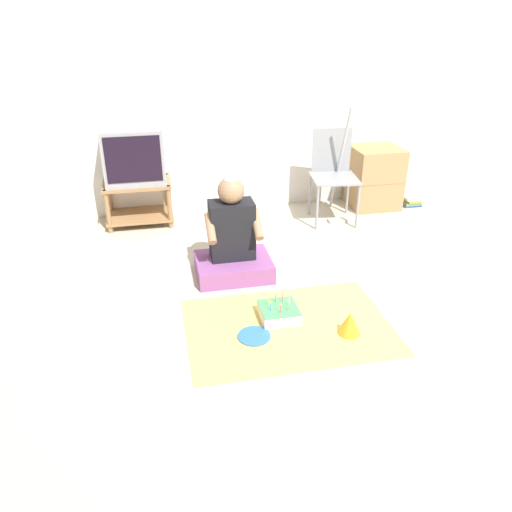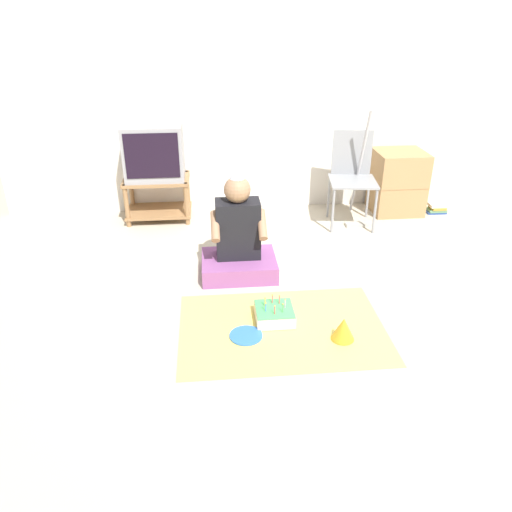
{
  "view_description": "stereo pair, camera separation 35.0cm",
  "coord_description": "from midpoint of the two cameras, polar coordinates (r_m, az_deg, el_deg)",
  "views": [
    {
      "loc": [
        -1.5,
        -2.85,
        1.93
      ],
      "look_at": [
        -0.85,
        0.21,
        0.35
      ],
      "focal_mm": 35.0,
      "sensor_mm": 36.0,
      "label": 1
    },
    {
      "loc": [
        -1.15,
        -2.9,
        1.93
      ],
      "look_at": [
        -0.85,
        0.21,
        0.35
      ],
      "focal_mm": 35.0,
      "sensor_mm": 36.0,
      "label": 2
    }
  ],
  "objects": [
    {
      "name": "tv",
      "position": [
        4.89,
        -15.85,
        11.01
      ],
      "size": [
        0.55,
        0.43,
        0.51
      ],
      "color": "#99999E",
      "rests_on": "tv_stand"
    },
    {
      "name": "party_cloth",
      "position": [
        3.36,
        0.7,
        -8.12
      ],
      "size": [
        1.36,
        0.94,
        0.01
      ],
      "color": "#EAD666",
      "rests_on": "ground_plane"
    },
    {
      "name": "ground_plane",
      "position": [
        3.71,
        10.89,
        -5.07
      ],
      "size": [
        16.0,
        16.0,
        0.0
      ],
      "primitive_type": "plane",
      "color": "#BCB29E"
    },
    {
      "name": "cardboard_box_stack",
      "position": [
        5.36,
        11.56,
        8.76
      ],
      "size": [
        0.49,
        0.46,
        0.63
      ],
      "color": "#A87F51",
      "rests_on": "ground_plane"
    },
    {
      "name": "paper_plate",
      "position": [
        3.27,
        -3.31,
        -9.2
      ],
      "size": [
        0.22,
        0.22,
        0.01
      ],
      "color": "blue",
      "rests_on": "party_cloth"
    },
    {
      "name": "dust_mop",
      "position": [
        4.97,
        7.7,
        7.62
      ],
      "size": [
        0.28,
        0.41,
        1.11
      ],
      "color": "#B2ADA3",
      "rests_on": "ground_plane"
    },
    {
      "name": "person_seated",
      "position": [
        3.89,
        -5.26,
        1.51
      ],
      "size": [
        0.58,
        0.46,
        0.87
      ],
      "color": "#8C4C8C",
      "rests_on": "ground_plane"
    },
    {
      "name": "book_pile",
      "position": [
        5.55,
        15.73,
        6.01
      ],
      "size": [
        0.21,
        0.14,
        0.1
      ],
      "color": "#284793",
      "rests_on": "ground_plane"
    },
    {
      "name": "folding_chair",
      "position": [
        4.92,
        6.78,
        9.81
      ],
      "size": [
        0.48,
        0.48,
        0.88
      ],
      "color": "gray",
      "rests_on": "ground_plane"
    },
    {
      "name": "tv_stand",
      "position": [
        5.02,
        -15.24,
        6.31
      ],
      "size": [
        0.63,
        0.44,
        0.42
      ],
      "color": "#997047",
      "rests_on": "ground_plane"
    },
    {
      "name": "wall_back",
      "position": [
        5.18,
        3.11,
        19.53
      ],
      "size": [
        6.4,
        0.06,
        2.55
      ],
      "color": "silver",
      "rests_on": "ground_plane"
    },
    {
      "name": "birthday_cake",
      "position": [
        3.41,
        -0.31,
        -6.58
      ],
      "size": [
        0.26,
        0.26,
        0.16
      ],
      "color": "#F4E0C6",
      "rests_on": "party_cloth"
    },
    {
      "name": "party_hat_blue",
      "position": [
        3.28,
        7.67,
        -7.68
      ],
      "size": [
        0.15,
        0.15,
        0.15
      ],
      "color": "gold",
      "rests_on": "party_cloth"
    }
  ]
}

